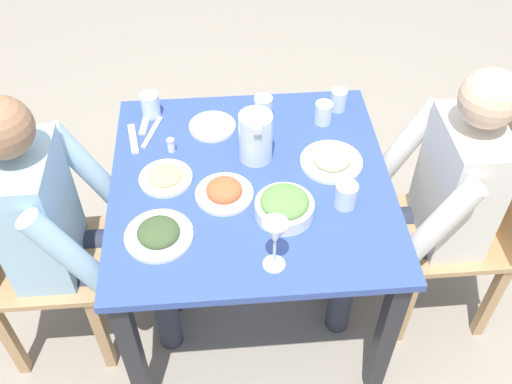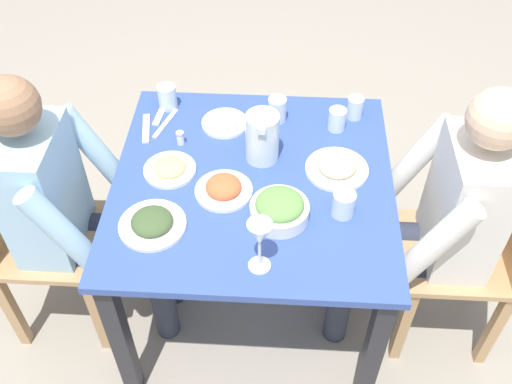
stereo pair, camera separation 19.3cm
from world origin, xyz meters
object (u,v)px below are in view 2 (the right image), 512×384
object	(u,v)px
chair_far	(28,230)
water_glass_center	(344,204)
salt_shaker	(180,138)
water_glass_near_right	(337,119)
plate_yoghurt	(225,121)
plate_beans	(337,167)
diner_far	(73,206)
water_pitcher	(262,137)
water_glass_far_right	(167,97)
dining_table	(253,201)
salad_bowl	(280,208)
chair_near	(481,246)
plate_fries	(170,168)
diner_near	(434,217)
plate_dolmas	(152,223)
water_glass_near_left	(277,110)
wine_glass	(260,237)
plate_rice_curry	(224,188)
water_glass_by_pitcher	(355,108)

from	to	relation	value
chair_far	water_glass_center	world-z (taller)	chair_far
chair_far	salt_shaker	xyz separation A→B (m)	(0.27, -0.56, 0.25)
chair_far	water_glass_near_right	distance (m)	1.24
plate_yoghurt	plate_beans	distance (m)	0.48
diner_far	plate_yoghurt	bearing A→B (deg)	-52.65
water_pitcher	water_glass_far_right	distance (m)	0.48
chair_far	salt_shaker	world-z (taller)	chair_far
dining_table	plate_beans	xyz separation A→B (m)	(0.06, -0.30, 0.13)
water_pitcher	salad_bowl	size ratio (longest dim) A/B	0.98
chair_near	plate_beans	distance (m)	0.61
water_glass_far_right	water_glass_center	bearing A→B (deg)	-128.74
diner_far	plate_fries	world-z (taller)	diner_far
diner_near	plate_dolmas	bearing A→B (deg)	99.92
water_glass_center	water_glass_near_left	bearing A→B (deg)	25.78
chair_far	salad_bowl	world-z (taller)	chair_far
plate_fries	wine_glass	world-z (taller)	wine_glass
salad_bowl	water_glass_center	xyz separation A→B (m)	(0.03, -0.21, 0.00)
salad_bowl	plate_beans	size ratio (longest dim) A/B	0.87
plate_yoghurt	diner_near	bearing A→B (deg)	-115.67
water_glass_far_right	water_glass_near_left	bearing A→B (deg)	-97.22
plate_beans	water_glass_center	xyz separation A→B (m)	(-0.20, -0.01, 0.03)
diner_near	water_glass_near_left	distance (m)	0.71
salad_bowl	water_glass_center	bearing A→B (deg)	-82.03
water_glass_near_left	wine_glass	xyz separation A→B (m)	(-0.72, 0.03, 0.09)
plate_yoghurt	water_pitcher	bearing A→B (deg)	-139.04
plate_fries	plate_dolmas	bearing A→B (deg)	176.83
plate_beans	salt_shaker	world-z (taller)	same
plate_fries	dining_table	bearing A→B (deg)	-94.47
chair_near	plate_dolmas	world-z (taller)	chair_near
plate_rice_curry	water_glass_center	world-z (taller)	water_glass_center
water_glass_near_left	plate_beans	bearing A→B (deg)	-141.33
plate_beans	water_glass_near_right	xyz separation A→B (m)	(0.24, -0.01, 0.02)
chair_near	plate_fries	xyz separation A→B (m)	(0.10, 1.14, 0.24)
chair_far	diner_near	bearing A→B (deg)	-89.16
water_glass_center	plate_yoghurt	bearing A→B (deg)	44.70
diner_near	diner_far	size ratio (longest dim) A/B	1.00
plate_yoghurt	water_glass_center	distance (m)	0.62
dining_table	water_glass_by_pitcher	bearing A→B (deg)	-45.10
water_glass_far_right	water_glass_near_left	xyz separation A→B (m)	(-0.06, -0.44, 0.00)
plate_dolmas	diner_near	bearing A→B (deg)	-80.08
dining_table	water_pitcher	bearing A→B (deg)	-12.64
chair_near	water_glass_center	size ratio (longest dim) A/B	10.05
plate_rice_curry	plate_beans	bearing A→B (deg)	-71.64
diner_near	wine_glass	distance (m)	0.70
chair_far	diner_far	world-z (taller)	diner_far
plate_rice_curry	water_glass_near_right	distance (m)	0.54
plate_rice_curry	water_glass_center	bearing A→B (deg)	-100.43
water_glass_far_right	water_glass_center	size ratio (longest dim) A/B	1.09
diner_near	chair_near	bearing A→B (deg)	-90.00
plate_dolmas	dining_table	bearing A→B (deg)	-52.71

